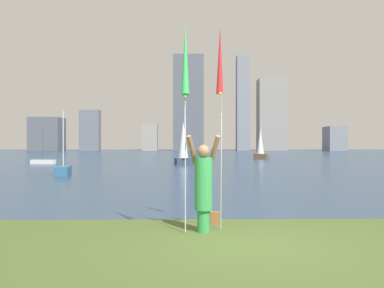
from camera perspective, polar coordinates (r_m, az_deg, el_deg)
The scene contains 16 objects.
ground at distance 58.58m, azimuth 0.16°, elevation -1.78°, with size 120.00×138.00×0.12m.
person at distance 8.82m, azimuth 1.57°, elevation -5.48°, with size 0.74×0.55×2.03m.
kite_flag_left at distance 8.44m, azimuth -0.91°, elevation 11.01°, with size 0.16×1.05×4.28m.
kite_flag_right at distance 9.35m, azimuth 3.83°, elevation 10.81°, with size 0.16×0.59×4.44m.
bag at distance 9.78m, azimuth 3.12°, elevation -10.00°, with size 0.22×0.21×0.28m.
sailboat_0 at distance 25.63m, azimuth -17.11°, elevation -3.41°, with size 1.06×2.26×3.76m.
sailboat_2 at distance 36.73m, azimuth -1.17°, elevation 0.10°, with size 1.78×1.29×5.10m.
sailboat_3 at distance 39.80m, azimuth -19.59°, elevation -2.25°, with size 2.20×0.87×3.40m.
sailboat_4 at distance 50.17m, azimuth 9.32°, elevation -0.24°, with size 1.91×1.70×4.67m.
skyline_tower_0 at distance 113.72m, azimuth -19.10°, elevation 1.28°, with size 7.66×7.34×8.44m.
skyline_tower_1 at distance 107.45m, azimuth -13.69°, elevation 1.80°, with size 4.87×3.21×10.12m.
skyline_tower_2 at distance 105.41m, azimuth -5.71°, elevation 0.91°, with size 3.72×4.01×6.71m.
skyline_tower_3 at distance 105.94m, azimuth -0.51°, elevation 5.55°, with size 7.55×5.59×23.85m.
skyline_tower_4 at distance 107.99m, azimuth 6.91°, elevation 5.52°, with size 3.21×3.21×24.14m.
skyline_tower_5 at distance 109.53m, azimuth 10.78°, elevation 3.89°, with size 7.09×4.99×18.22m.
skyline_tower_6 at distance 109.98m, azimuth 18.83°, elevation 0.70°, with size 4.40×5.75×6.04m.
Camera 1 is at (-1.22, -7.58, 1.86)m, focal length 39.23 mm.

